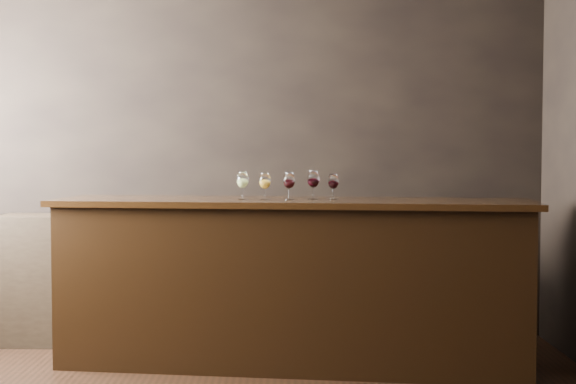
{
  "coord_description": "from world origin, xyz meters",
  "views": [
    {
      "loc": [
        0.5,
        -3.98,
        1.45
      ],
      "look_at": [
        0.52,
        1.39,
        1.18
      ],
      "focal_mm": 50.0,
      "sensor_mm": 36.0,
      "label": 1
    }
  ],
  "objects_px": {
    "glass_amber": "(265,181)",
    "glass_red_c": "(333,182)",
    "back_bar_shelf": "(181,279)",
    "glass_white": "(243,180)",
    "glass_red_a": "(289,181)",
    "bar_counter": "(291,286)",
    "glass_red_b": "(313,180)"
  },
  "relations": [
    {
      "from": "glass_red_a",
      "to": "glass_red_b",
      "type": "relative_size",
      "value": 0.95
    },
    {
      "from": "glass_white",
      "to": "glass_red_b",
      "type": "height_order",
      "value": "glass_red_b"
    },
    {
      "from": "back_bar_shelf",
      "to": "glass_amber",
      "type": "distance_m",
      "value": 1.21
    },
    {
      "from": "bar_counter",
      "to": "back_bar_shelf",
      "type": "xyz_separation_m",
      "value": [
        -0.83,
        0.64,
        -0.06
      ]
    },
    {
      "from": "glass_red_b",
      "to": "glass_red_c",
      "type": "relative_size",
      "value": 1.13
    },
    {
      "from": "glass_amber",
      "to": "glass_red_c",
      "type": "bearing_deg",
      "value": 8.21
    },
    {
      "from": "glass_amber",
      "to": "glass_red_b",
      "type": "height_order",
      "value": "glass_red_b"
    },
    {
      "from": "back_bar_shelf",
      "to": "glass_white",
      "type": "xyz_separation_m",
      "value": [
        0.5,
        -0.63,
        0.77
      ]
    },
    {
      "from": "back_bar_shelf",
      "to": "glass_white",
      "type": "bearing_deg",
      "value": -51.58
    },
    {
      "from": "glass_amber",
      "to": "glass_red_c",
      "type": "distance_m",
      "value": 0.47
    },
    {
      "from": "glass_red_c",
      "to": "glass_amber",
      "type": "bearing_deg",
      "value": -171.79
    },
    {
      "from": "glass_red_a",
      "to": "glass_white",
      "type": "bearing_deg",
      "value": 172.12
    },
    {
      "from": "glass_red_b",
      "to": "glass_red_a",
      "type": "bearing_deg",
      "value": -164.25
    },
    {
      "from": "back_bar_shelf",
      "to": "glass_white",
      "type": "height_order",
      "value": "glass_white"
    },
    {
      "from": "glass_red_a",
      "to": "glass_red_c",
      "type": "height_order",
      "value": "glass_red_a"
    },
    {
      "from": "bar_counter",
      "to": "glass_red_b",
      "type": "height_order",
      "value": "glass_red_b"
    },
    {
      "from": "bar_counter",
      "to": "back_bar_shelf",
      "type": "height_order",
      "value": "bar_counter"
    },
    {
      "from": "bar_counter",
      "to": "glass_amber",
      "type": "xyz_separation_m",
      "value": [
        -0.18,
        -0.04,
        0.71
      ]
    },
    {
      "from": "bar_counter",
      "to": "glass_amber",
      "type": "distance_m",
      "value": 0.73
    },
    {
      "from": "glass_red_c",
      "to": "bar_counter",
      "type": "bearing_deg",
      "value": -174.2
    },
    {
      "from": "back_bar_shelf",
      "to": "glass_red_c",
      "type": "height_order",
      "value": "glass_red_c"
    },
    {
      "from": "bar_counter",
      "to": "glass_red_b",
      "type": "bearing_deg",
      "value": 10.75
    },
    {
      "from": "glass_amber",
      "to": "glass_red_b",
      "type": "relative_size",
      "value": 0.94
    },
    {
      "from": "glass_red_b",
      "to": "glass_amber",
      "type": "bearing_deg",
      "value": -171.95
    },
    {
      "from": "glass_red_c",
      "to": "glass_white",
      "type": "bearing_deg",
      "value": -177.82
    },
    {
      "from": "bar_counter",
      "to": "glass_red_a",
      "type": "height_order",
      "value": "glass_red_a"
    },
    {
      "from": "glass_white",
      "to": "glass_red_a",
      "type": "distance_m",
      "value": 0.32
    },
    {
      "from": "bar_counter",
      "to": "glass_amber",
      "type": "height_order",
      "value": "glass_amber"
    },
    {
      "from": "glass_red_a",
      "to": "bar_counter",
      "type": "bearing_deg",
      "value": 67.97
    },
    {
      "from": "back_bar_shelf",
      "to": "glass_red_b",
      "type": "distance_m",
      "value": 1.4
    },
    {
      "from": "glass_white",
      "to": "glass_red_c",
      "type": "xyz_separation_m",
      "value": [
        0.61,
        0.02,
        -0.01
      ]
    },
    {
      "from": "glass_amber",
      "to": "glass_red_b",
      "type": "xyz_separation_m",
      "value": [
        0.33,
        0.05,
        0.01
      ]
    }
  ]
}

